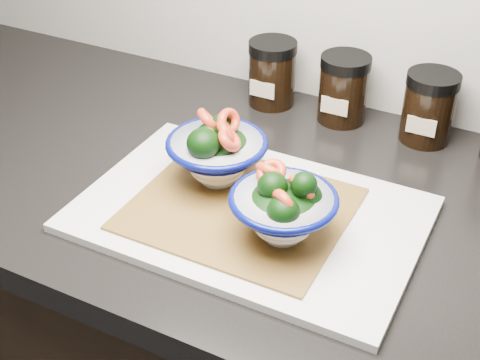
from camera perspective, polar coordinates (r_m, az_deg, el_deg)
The scene contains 8 objects.
countertop at distance 0.92m, azimuth 12.59°, elevation -4.73°, with size 3.50×0.60×0.04m, color black.
cutting_board at distance 0.90m, azimuth 0.82°, elevation -2.92°, with size 0.45×0.30×0.01m, color silver.
bamboo_mat at distance 0.89m, azimuth 0.00°, elevation -2.44°, with size 0.28×0.24×0.00m, color olive.
bowl_left at distance 0.92m, azimuth -2.02°, elevation 2.43°, with size 0.14×0.14×0.11m.
bowl_right at distance 0.82m, azimuth 3.77°, elevation -2.44°, with size 0.14×0.14×0.10m.
spice_jar_a at distance 1.15m, azimuth 2.75°, elevation 9.11°, with size 0.08×0.08×0.11m.
spice_jar_b at distance 1.11m, azimuth 8.82°, elevation 7.71°, with size 0.08×0.08×0.11m.
spice_jar_c at distance 1.08m, azimuth 15.82°, elevation 5.99°, with size 0.08×0.08×0.11m.
Camera 1 is at (0.14, 0.74, 1.45)m, focal length 50.00 mm.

